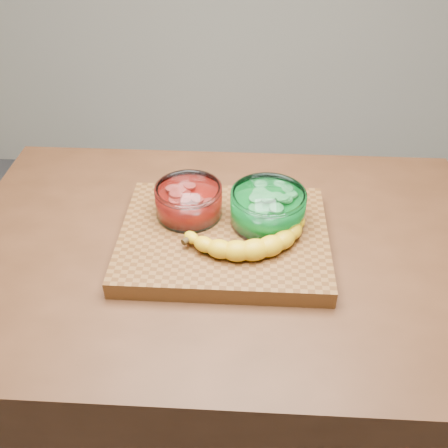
{
  "coord_description": "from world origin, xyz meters",
  "views": [
    {
      "loc": [
        0.05,
        -0.83,
        1.63
      ],
      "look_at": [
        0.0,
        0.0,
        0.96
      ],
      "focal_mm": 40.0,
      "sensor_mm": 36.0,
      "label": 1
    }
  ],
  "objects": [
    {
      "name": "ground",
      "position": [
        0.0,
        0.0,
        0.0
      ],
      "size": [
        3.5,
        3.5,
        0.0
      ],
      "primitive_type": "plane",
      "color": "#5D5D62",
      "rests_on": "ground"
    },
    {
      "name": "counter",
      "position": [
        0.0,
        0.0,
        0.45
      ],
      "size": [
        1.2,
        0.8,
        0.9
      ],
      "primitive_type": "cube",
      "color": "#4D2B17",
      "rests_on": "ground"
    },
    {
      "name": "cutting_board",
      "position": [
        0.0,
        0.0,
        0.92
      ],
      "size": [
        0.45,
        0.35,
        0.04
      ],
      "primitive_type": "cube",
      "color": "brown",
      "rests_on": "counter"
    },
    {
      "name": "bowl_red",
      "position": [
        -0.08,
        0.06,
        0.97
      ],
      "size": [
        0.15,
        0.15,
        0.07
      ],
      "color": "white",
      "rests_on": "cutting_board"
    },
    {
      "name": "bowl_green",
      "position": [
        0.09,
        0.04,
        0.98
      ],
      "size": [
        0.16,
        0.16,
        0.08
      ],
      "color": "white",
      "rests_on": "cutting_board"
    },
    {
      "name": "banana",
      "position": [
        0.05,
        -0.03,
        0.96
      ],
      "size": [
        0.29,
        0.17,
        0.04
      ],
      "primitive_type": null,
      "color": "gold",
      "rests_on": "cutting_board"
    }
  ]
}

